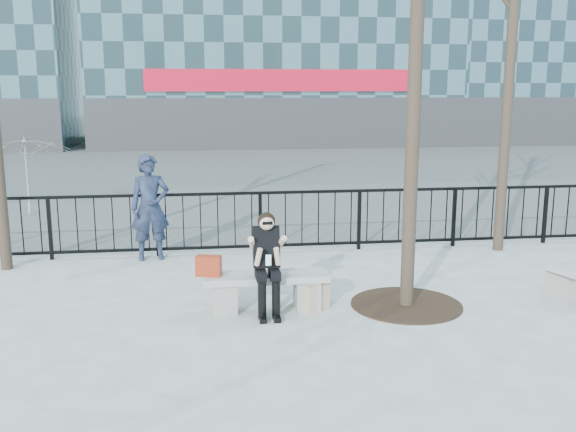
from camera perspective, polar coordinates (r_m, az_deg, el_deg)
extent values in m
plane|color=gray|center=(8.65, -1.94, -8.28)|extent=(120.00, 120.00, 0.00)
cube|color=#474747|center=(23.30, -5.68, 4.20)|extent=(60.00, 23.00, 0.01)
cube|color=black|center=(11.28, -3.51, 2.04)|extent=(14.00, 0.05, 0.05)
cube|color=black|center=(11.48, -3.46, -2.69)|extent=(14.00, 0.05, 0.05)
cube|color=#2D2D30|center=(30.35, -0.49, 8.19)|extent=(18.00, 0.08, 2.40)
cube|color=#B20B21|center=(30.25, -0.49, 11.97)|extent=(12.60, 0.12, 1.00)
cylinder|color=black|center=(8.49, 11.41, 16.85)|extent=(0.18, 0.18, 7.50)
cylinder|color=black|center=(11.96, 19.20, 13.61)|extent=(0.18, 0.18, 7.00)
cylinder|color=black|center=(8.93, 10.46, -7.74)|extent=(1.50, 1.50, 0.02)
cube|color=slate|center=(8.55, -5.64, -7.15)|extent=(0.32, 0.38, 0.40)
cube|color=slate|center=(8.65, 1.71, -6.87)|extent=(0.32, 0.38, 0.40)
cube|color=gray|center=(8.51, -1.96, -5.46)|extent=(1.65, 0.46, 0.09)
cube|color=slate|center=(9.89, 23.35, -5.46)|extent=(0.33, 0.39, 0.41)
cube|color=maroon|center=(8.44, -7.06, -4.42)|extent=(0.35, 0.24, 0.27)
cube|color=beige|center=(8.58, 2.53, -7.20)|extent=(0.39, 0.32, 0.35)
imported|color=black|center=(11.12, -12.16, 0.74)|extent=(0.72, 0.54, 1.80)
imported|color=yellow|center=(15.77, -22.18, 3.28)|extent=(2.43, 2.46, 1.82)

